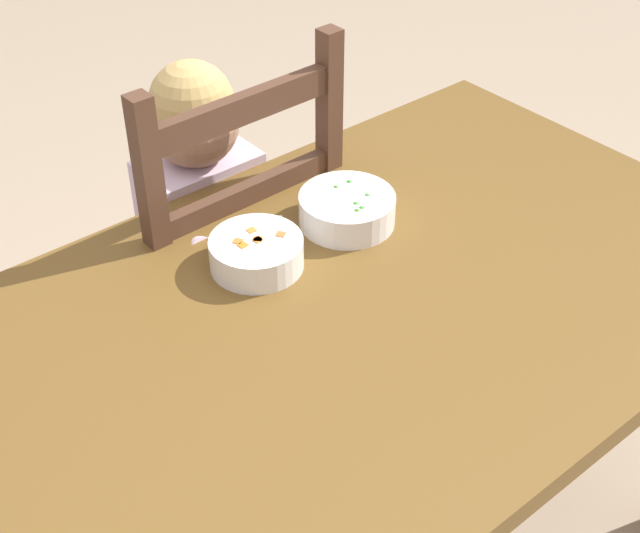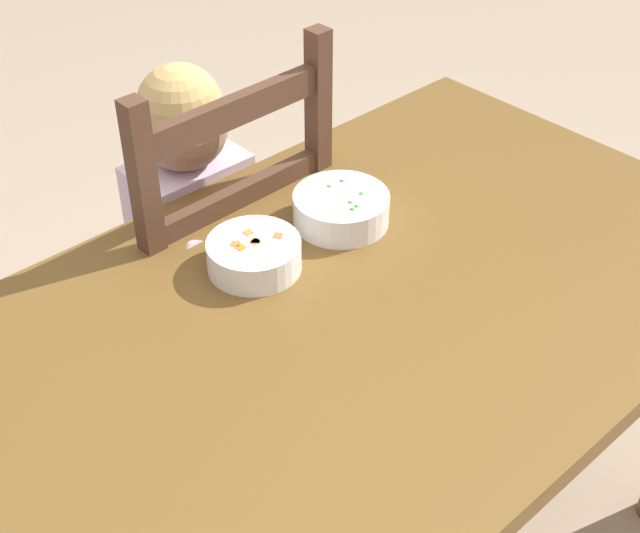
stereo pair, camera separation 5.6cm
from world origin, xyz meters
The scene contains 6 objects.
dining_table centered at (0.00, 0.00, 0.66)m, with size 1.56×0.83×0.76m.
dining_chair centered at (0.12, 0.46, 0.48)m, with size 0.43×0.43×1.03m.
child_figure centered at (0.12, 0.46, 0.64)m, with size 0.32×0.31×0.97m.
bowl_of_peas centered at (0.22, 0.17, 0.79)m, with size 0.17×0.17×0.06m.
bowl_of_carrots centered at (0.02, 0.17, 0.79)m, with size 0.15×0.15×0.05m.
spoon centered at (0.07, 0.18, 0.76)m, with size 0.10×0.12×0.01m.
Camera 1 is at (-0.62, -0.77, 1.63)m, focal length 49.52 mm.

